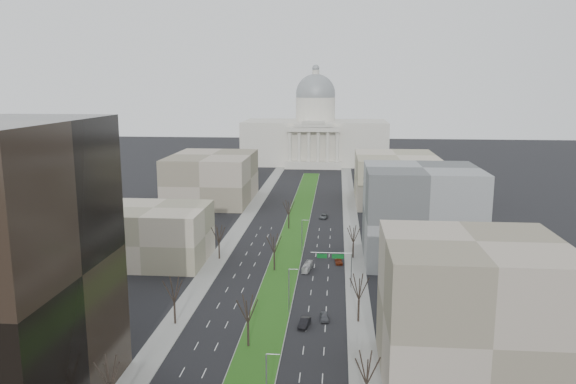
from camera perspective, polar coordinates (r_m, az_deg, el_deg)
The scene contains 28 objects.
ground at distance 174.91m, azimuth 0.73°, elevation -3.80°, with size 600.00×600.00×0.00m, color black.
median at distance 173.90m, azimuth 0.70°, elevation -3.85°, with size 8.00×222.03×0.20m.
sidewalk_left at distance 153.38m, azimuth -6.56°, elevation -5.96°, with size 5.00×330.00×0.15m, color gray.
sidewalk_right at distance 150.46m, azimuth 6.70°, elevation -6.30°, with size 5.00×330.00×0.15m, color gray.
capitol at distance 319.77m, azimuth 2.77°, elevation 5.86°, with size 80.00×46.00×55.00m.
building_beige_left at distance 146.16m, azimuth -13.38°, elevation -4.22°, with size 26.00×22.00×14.00m, color tan.
building_tan_right at distance 89.67m, azimuth 18.13°, elevation -11.54°, with size 26.00×24.00×22.00m, color gray.
building_grey_right at distance 145.94m, azimuth 13.33°, elevation -2.22°, with size 28.00×26.00×24.00m, color #595C5E.
building_far_left at distance 216.98m, azimuth -7.72°, elevation 1.42°, with size 30.00×40.00×18.00m, color gray.
building_far_right at distance 217.75m, azimuth 10.87°, elevation 1.36°, with size 30.00×40.00×18.00m, color tan.
tree_left_near at distance 82.29m, azimuth -17.68°, elevation -17.00°, with size 5.10×5.10×9.18m.
tree_left_mid at distance 107.91m, azimuth -11.53°, elevation -9.61°, with size 5.40×5.40×9.72m.
tree_left_far at distance 144.88m, azimuth -7.05°, elevation -4.20°, with size 5.28×5.28×9.50m.
tree_right_near at distance 80.27m, azimuth 8.04°, elevation -17.25°, with size 5.16×5.16×9.29m.
tree_right_mid at distance 107.47m, azimuth 7.24°, elevation -9.47°, with size 5.52×5.52×9.94m.
tree_right_far at distance 145.78m, azimuth 6.67°, elevation -4.23°, with size 5.04×5.04×9.07m.
tree_median_a at distance 97.38m, azimuth -4.10°, elevation -11.72°, with size 5.40×5.40×9.72m.
tree_median_b at distance 134.83m, azimuth -1.41°, elevation -5.20°, with size 5.40×5.40×9.72m.
tree_median_c at distance 173.42m, azimuth 0.07°, elevation -1.55°, with size 5.40×5.40×9.72m.
streetlamp_median_a at distance 79.80m, azimuth -2.16°, elevation -18.86°, with size 1.90×0.20×9.16m.
streetlamp_median_b at distance 111.36m, azimuth 0.12°, elevation -9.92°, with size 1.90×0.20×9.16m.
streetlamp_median_c at distance 149.32m, azimuth 1.45°, elevation -4.47°, with size 1.90×0.20×9.16m.
mast_arm_signs at distance 124.75m, azimuth 5.21°, elevation -7.02°, with size 9.12×0.24×8.09m.
car_grey_near at distance 110.15m, azimuth 3.71°, elevation -12.52°, with size 1.57×3.91×1.33m, color #51535A.
car_black at distance 107.24m, azimuth 1.68°, elevation -13.12°, with size 1.60×4.59×1.51m, color black.
car_red at distance 142.81m, azimuth 5.17°, elevation -6.98°, with size 1.80×4.43×1.29m, color #62210D.
car_grey_far at distance 188.84m, azimuth 3.65°, elevation -2.49°, with size 2.30×4.99×1.39m, color #4B5053.
box_van at distance 137.03m, azimuth 1.97°, elevation -7.60°, with size 1.55×6.61×1.84m, color silver.
Camera 1 is at (12.69, -48.69, 44.44)m, focal length 35.00 mm.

